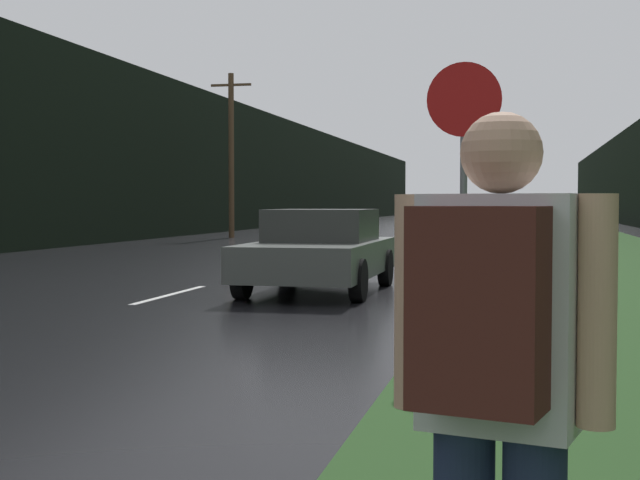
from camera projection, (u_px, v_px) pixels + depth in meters
grass_verge at (570, 239)px, 36.88m from camera, size 6.00×240.00×0.02m
lane_stripe_c at (171, 294)px, 14.59m from camera, size 0.12×3.00×0.01m
lane_stripe_d at (283, 265)px, 21.41m from camera, size 0.12×3.00×0.01m
lane_stripe_e at (340, 250)px, 28.23m from camera, size 0.12×3.00×0.01m
treeline_far_side at (231, 168)px, 50.49m from camera, size 2.00×140.00×7.03m
utility_pole_far at (231, 153)px, 38.48m from camera, size 1.80×0.24×7.10m
stop_sign at (464, 174)px, 8.66m from camera, size 0.72×0.07×2.87m
hitchhiker_with_backpack at (496, 390)px, 2.38m from camera, size 0.59×0.49×1.75m
car_passing_near at (320, 250)px, 15.07m from camera, size 2.05×4.44×1.40m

